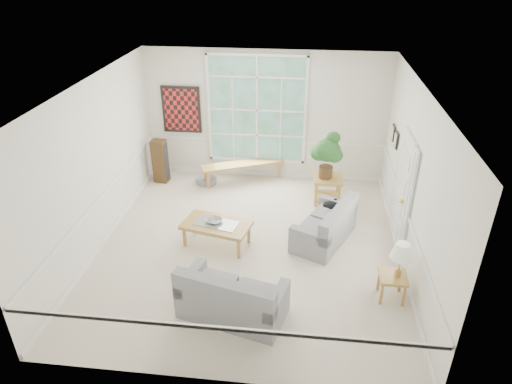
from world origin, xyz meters
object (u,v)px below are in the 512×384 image
at_px(end_table, 327,190).
at_px(side_table, 391,287).
at_px(loveseat_right, 324,222).
at_px(loveseat_front, 233,292).
at_px(coffee_table, 217,234).

distance_m(end_table, side_table, 3.13).
bearing_deg(loveseat_right, side_table, -30.72).
bearing_deg(end_table, loveseat_front, -112.26).
distance_m(coffee_table, side_table, 3.21).
bearing_deg(side_table, loveseat_front, -165.14).
distance_m(loveseat_right, side_table, 1.83).
height_order(loveseat_front, side_table, loveseat_front).
distance_m(coffee_table, end_table, 2.78).
xyz_separation_m(loveseat_front, coffee_table, (-0.58, 1.77, -0.19)).
bearing_deg(loveseat_right, end_table, 111.03).
bearing_deg(side_table, loveseat_right, 124.51).
xyz_separation_m(coffee_table, side_table, (3.01, -1.13, -0.01)).
bearing_deg(side_table, end_table, 107.42).
bearing_deg(coffee_table, end_table, 55.08).
xyz_separation_m(loveseat_front, end_table, (1.49, 3.63, -0.12)).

